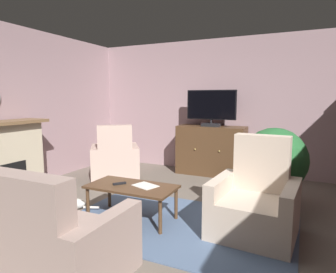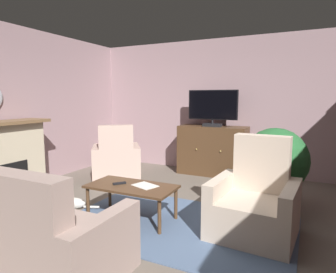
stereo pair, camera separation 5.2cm
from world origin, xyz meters
The scene contains 13 objects.
ground_plane centered at (0.00, 0.00, -0.02)m, with size 6.59×6.44×0.04m, color #665B51.
wall_back centered at (0.00, 2.97, 1.38)m, with size 6.59×0.10×2.75m, color gray.
rug_central centered at (0.05, 0.11, 0.01)m, with size 2.75×1.72×0.01m, color slate.
tv_cabinet centered at (-0.29, 2.62, 0.47)m, with size 1.36×0.57×0.99m.
television centered at (-0.29, 2.56, 1.37)m, with size 0.99×0.20×0.72m.
coffee_table centered at (-0.54, 0.01, 0.40)m, with size 1.14×0.58×0.45m.
tv_remote centered at (-0.71, -0.01, 0.46)m, with size 0.17×0.05×0.02m, color black.
folded_newspaper centered at (-0.38, 0.07, 0.45)m, with size 0.30×0.22×0.01m, color silver.
sofa_floral centered at (-0.62, -1.32, 0.33)m, with size 1.42×0.86×0.99m.
armchair_by_fireplace centered at (0.94, 0.29, 0.34)m, with size 0.96×0.92×1.12m.
armchair_beside_cabinet centered at (-1.85, 1.49, 0.34)m, with size 1.18×1.17×1.07m.
potted_plant_on_hearth_side centered at (1.05, 1.20, 0.67)m, with size 0.90×0.90×1.15m.
cat centered at (-1.52, -0.07, 0.08)m, with size 0.66×0.29×0.18m.
Camera 1 is at (1.40, -3.04, 1.56)m, focal length 31.16 mm.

